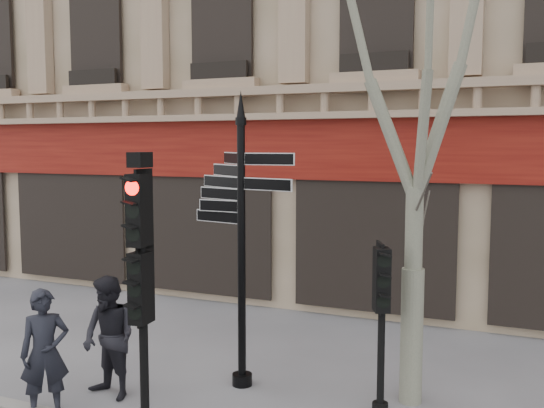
{
  "coord_description": "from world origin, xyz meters",
  "views": [
    {
      "loc": [
        2.99,
        -7.4,
        3.7
      ],
      "look_at": [
        -0.45,
        0.6,
        2.84
      ],
      "focal_mm": 40.0,
      "sensor_mm": 36.0,
      "label": 1
    }
  ],
  "objects": [
    {
      "name": "traffic_signal_secondary",
      "position": [
        1.17,
        0.67,
        1.61
      ],
      "size": [
        0.47,
        0.41,
        2.31
      ],
      "rotation": [
        0.0,
        0.0,
        0.43
      ],
      "color": "black",
      "rests_on": "ground"
    },
    {
      "name": "plane_tree",
      "position": [
        1.5,
        1.12,
        5.3
      ],
      "size": [
        2.84,
        2.84,
        7.55
      ],
      "color": "gray",
      "rests_on": "ground"
    },
    {
      "name": "pedestrian_a",
      "position": [
        -2.99,
        -1.29,
        0.88
      ],
      "size": [
        0.75,
        0.75,
        1.76
      ],
      "primitive_type": "imported",
      "rotation": [
        0.0,
        0.0,
        0.78
      ],
      "color": "black",
      "rests_on": "ground"
    },
    {
      "name": "pedestrian_b",
      "position": [
        -2.57,
        -0.46,
        0.9
      ],
      "size": [
        1.01,
        0.86,
        1.8
      ],
      "primitive_type": "imported",
      "rotation": [
        0.0,
        0.0,
        -0.23
      ],
      "color": "black",
      "rests_on": "ground"
    },
    {
      "name": "fingerpost",
      "position": [
        -1.0,
        0.72,
        3.02
      ],
      "size": [
        2.44,
        2.44,
        4.49
      ],
      "rotation": [
        0.0,
        0.0,
        -0.37
      ],
      "color": "black",
      "rests_on": "ground"
    },
    {
      "name": "traffic_signal_main",
      "position": [
        -1.45,
        -1.19,
        2.28
      ],
      "size": [
        0.42,
        0.32,
        3.61
      ],
      "rotation": [
        0.0,
        0.0,
        0.09
      ],
      "color": "black",
      "rests_on": "ground"
    }
  ]
}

